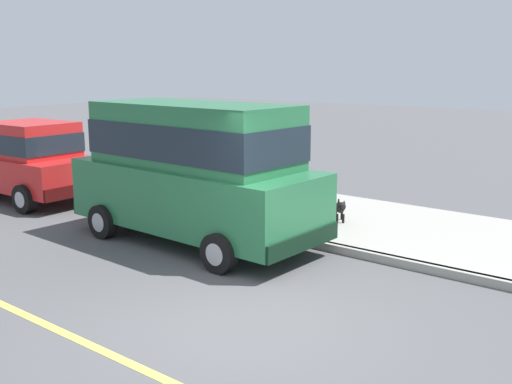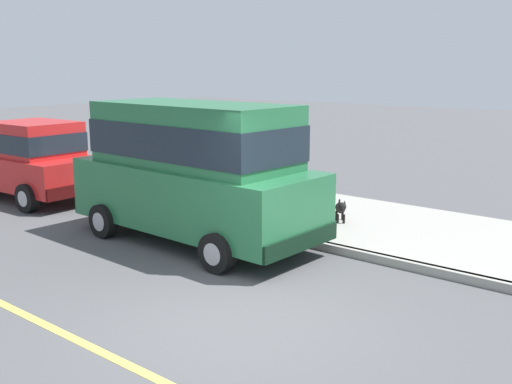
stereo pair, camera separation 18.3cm
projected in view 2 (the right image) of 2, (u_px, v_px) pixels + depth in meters
ground_plane at (233, 320)px, 7.54m from camera, size 80.00×80.00×0.00m
curb at (359, 254)px, 9.95m from camera, size 0.16×64.00×0.14m
sidewalk at (407, 231)px, 11.31m from camera, size 3.60×64.00×0.14m
lane_centre_line at (134, 368)px, 6.33m from camera, size 0.12×57.60×0.01m
car_green_van at (194, 166)px, 10.63m from camera, size 2.23×4.95×2.52m
car_red_hatchback at (33, 159)px, 14.17m from camera, size 2.05×3.86×1.88m
dog_black at (341, 208)px, 11.63m from camera, size 0.64×0.50×0.49m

